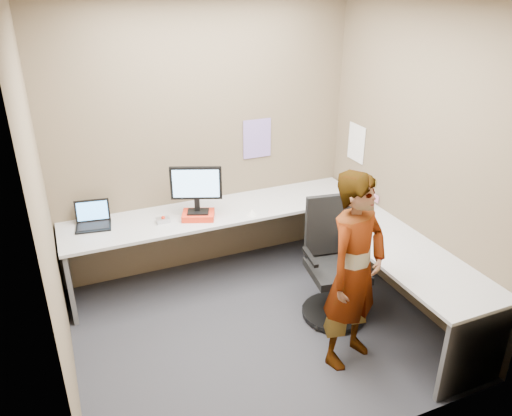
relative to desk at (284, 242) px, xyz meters
name	(u,v)px	position (x,y,z in m)	size (l,w,h in m)	color
ground	(257,330)	(-0.44, -0.39, -0.59)	(3.00, 3.00, 0.00)	#28282E
wall_back	(205,140)	(-0.44, 0.91, 0.76)	(3.00, 3.00, 0.00)	brown
wall_right	(416,161)	(1.06, -0.39, 0.76)	(2.70, 2.70, 0.00)	brown
wall_left	(45,222)	(-1.94, -0.39, 0.76)	(2.70, 2.70, 0.00)	brown
desk	(284,242)	(0.00, 0.00, 0.00)	(2.98, 2.58, 0.73)	#ABABAB
paper_ream	(198,215)	(-0.66, 0.50, 0.17)	(0.30, 0.22, 0.06)	red
monitor	(196,186)	(-0.66, 0.52, 0.47)	(0.45, 0.22, 0.45)	black
laptop	(93,220)	(-1.59, 0.73, 0.20)	(0.34, 0.30, 0.22)	black
trackball_mouse	(163,220)	(-0.99, 0.54, 0.17)	(0.12, 0.08, 0.07)	#B7B7BC
origami	(252,212)	(-0.17, 0.36, 0.17)	(0.10, 0.10, 0.06)	white
stapler	(366,222)	(0.72, -0.24, 0.17)	(0.15, 0.04, 0.06)	black
flower	(368,194)	(0.94, 0.08, 0.28)	(0.07, 0.07, 0.22)	brown
calendar_purple	(257,139)	(0.11, 0.90, 0.71)	(0.30, 0.01, 0.40)	#846BB7
calendar_white	(356,143)	(1.05, 0.51, 0.66)	(0.01, 0.28, 0.38)	white
sticky_note_a	(374,182)	(1.05, 0.16, 0.36)	(0.01, 0.07, 0.07)	#F2E059
sticky_note_b	(369,192)	(1.05, 0.21, 0.23)	(0.01, 0.07, 0.07)	pink
sticky_note_c	(376,199)	(1.05, 0.09, 0.21)	(0.01, 0.07, 0.07)	pink
sticky_note_d	(365,180)	(1.05, 0.31, 0.33)	(0.01, 0.07, 0.07)	#F2E059
office_chair	(334,271)	(0.29, -0.41, -0.15)	(0.59, 0.57, 1.08)	black
person	(355,272)	(0.11, -0.96, 0.21)	(0.58, 0.38, 1.59)	#999399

